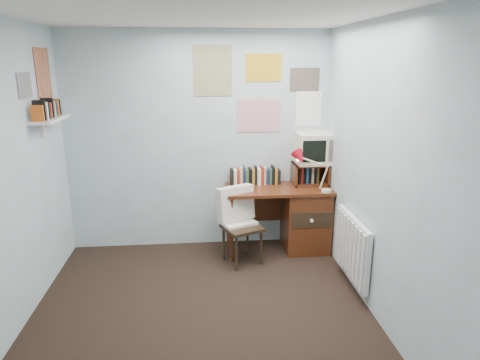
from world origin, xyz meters
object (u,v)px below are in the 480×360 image
at_px(desk_chair, 242,228).
at_px(tv_riser, 310,174).
at_px(desk, 301,216).
at_px(wall_shelf, 50,119).
at_px(crt_tv, 314,147).
at_px(radiator, 352,247).
at_px(desk_lamp, 327,174).

xyz_separation_m(desk_chair, tv_riser, (0.84, 0.42, 0.48)).
distance_m(desk, wall_shelf, 2.87).
bearing_deg(tv_riser, crt_tv, 29.77).
height_order(desk, desk_chair, desk_chair).
bearing_deg(wall_shelf, desk, 8.40).
bearing_deg(radiator, desk_chair, 148.17).
bearing_deg(tv_riser, desk_lamp, -72.65).
height_order(crt_tv, wall_shelf, wall_shelf).
bearing_deg(wall_shelf, desk_chair, 2.32).
distance_m(crt_tv, radiator, 1.32).
bearing_deg(desk, desk_lamp, -44.74).
bearing_deg(tv_riser, desk, -137.04).
relative_size(desk, desk_chair, 1.47).
xyz_separation_m(desk_lamp, radiator, (0.07, -0.71, -0.54)).
bearing_deg(desk, radiator, -72.76).
bearing_deg(crt_tv, wall_shelf, -171.02).
relative_size(desk_chair, wall_shelf, 1.31).
xyz_separation_m(tv_riser, crt_tv, (0.03, 0.02, 0.32)).
xyz_separation_m(desk, radiator, (0.29, -0.93, 0.01)).
bearing_deg(radiator, wall_shelf, 169.11).
bearing_deg(desk_chair, crt_tv, 2.59).
bearing_deg(desk_lamp, desk, 137.81).
distance_m(desk, tv_riser, 0.51).
xyz_separation_m(desk_lamp, crt_tv, (-0.07, 0.35, 0.24)).
height_order(desk_lamp, wall_shelf, wall_shelf).
bearing_deg(crt_tv, radiator, -84.37).
distance_m(desk, crt_tv, 0.82).
bearing_deg(desk_chair, tv_riser, 2.45).
bearing_deg(wall_shelf, radiator, -10.89).
xyz_separation_m(crt_tv, radiator, (0.14, -1.06, -0.78)).
distance_m(desk_chair, wall_shelf, 2.22).
xyz_separation_m(desk, crt_tv, (0.15, 0.13, 0.80)).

